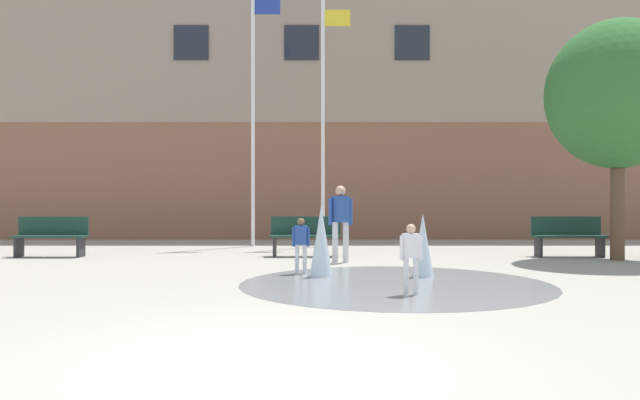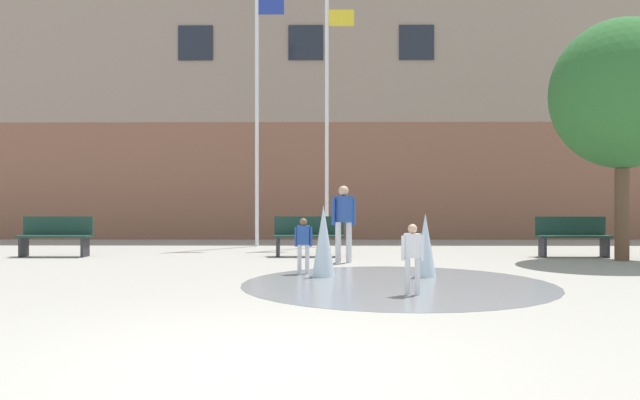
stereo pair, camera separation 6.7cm
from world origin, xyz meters
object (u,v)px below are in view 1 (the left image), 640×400
object	(u,v)px
street_tree_near_building	(621,95)
park_bench_center	(308,235)
park_bench_far_left	(54,236)
park_bench_near_trashcan	(571,236)
adult_in_red	(343,217)
child_running	(414,253)
child_with_pink_shirt	(304,241)
flagpole_right	(327,112)
flagpole_left	(257,106)

from	to	relation	value
street_tree_near_building	park_bench_center	bearing A→B (deg)	172.52
park_bench_far_left	park_bench_near_trashcan	xyz separation A→B (m)	(11.76, 0.05, 0.00)
adult_in_red	child_running	size ratio (longest dim) A/B	1.61
park_bench_center	child_with_pink_shirt	world-z (taller)	child_with_pink_shirt
park_bench_far_left	child_running	size ratio (longest dim) A/B	1.62
park_bench_center	child_with_pink_shirt	bearing A→B (deg)	-90.10
child_running	flagpole_right	bearing A→B (deg)	139.17
park_bench_far_left	flagpole_left	size ratio (longest dim) A/B	0.22
child_running	street_tree_near_building	xyz separation A→B (m)	(5.12, 4.73, 2.97)
park_bench_near_trashcan	flagpole_right	bearing A→B (deg)	152.16
adult_in_red	child_running	bearing A→B (deg)	-32.84
park_bench_far_left	street_tree_near_building	xyz separation A→B (m)	(12.48, -0.78, 3.07)
child_with_pink_shirt	street_tree_near_building	bearing A→B (deg)	-156.61
flagpole_right	street_tree_near_building	size ratio (longest dim) A/B	1.34
adult_in_red	park_bench_far_left	bearing A→B (deg)	-144.91
park_bench_far_left	child_running	xyz separation A→B (m)	(7.36, -5.50, 0.10)
park_bench_center	flagpole_left	bearing A→B (deg)	117.25
park_bench_far_left	flagpole_right	size ratio (longest dim) A/B	0.23
child_running	flagpole_right	xyz separation A→B (m)	(-1.15, 8.48, 3.10)
flagpole_left	street_tree_near_building	xyz separation A→B (m)	(8.19, -3.75, -0.30)
adult_in_red	flagpole_left	bearing A→B (deg)	163.82
flagpole_right	park_bench_near_trashcan	bearing A→B (deg)	-27.84
park_bench_center	flagpole_left	xyz separation A→B (m)	(-1.48, 2.87, 3.37)
park_bench_center	child_running	size ratio (longest dim) A/B	1.62
child_with_pink_shirt	adult_in_red	bearing A→B (deg)	-108.00
child_with_pink_shirt	flagpole_right	size ratio (longest dim) A/B	0.14
park_bench_center	park_bench_far_left	bearing A→B (deg)	-178.97
child_running	flagpole_right	world-z (taller)	flagpole_right
park_bench_center	child_with_pink_shirt	distance (m)	3.25
flagpole_left	flagpole_right	bearing A→B (deg)	0.00
child_with_pink_shirt	flagpole_right	distance (m)	6.87
park_bench_far_left	street_tree_near_building	world-z (taller)	street_tree_near_building
child_running	flagpole_right	distance (m)	9.10
park_bench_far_left	child_with_pink_shirt	world-z (taller)	child_with_pink_shirt
child_with_pink_shirt	flagpole_left	xyz separation A→B (m)	(-1.47, 6.11, 3.27)
child_with_pink_shirt	flagpole_left	distance (m)	7.09
flagpole_left	adult_in_red	bearing A→B (deg)	-62.19
street_tree_near_building	child_with_pink_shirt	bearing A→B (deg)	-160.60
adult_in_red	park_bench_center	bearing A→B (deg)	164.98
park_bench_near_trashcan	adult_in_red	xyz separation A→B (m)	(-5.23, -1.31, 0.45)
park_bench_near_trashcan	street_tree_near_building	distance (m)	3.26
park_bench_near_trashcan	street_tree_near_building	world-z (taller)	street_tree_near_building
flagpole_left	park_bench_near_trashcan	bearing A→B (deg)	-21.41
park_bench_near_trashcan	adult_in_red	world-z (taller)	adult_in_red
park_bench_center	child_running	world-z (taller)	child_running
flagpole_left	child_running	bearing A→B (deg)	-70.10
child_with_pink_shirt	adult_in_red	size ratio (longest dim) A/B	0.62
park_bench_center	child_with_pink_shirt	size ratio (longest dim) A/B	1.62
street_tree_near_building	park_bench_near_trashcan	bearing A→B (deg)	131.40
park_bench_center	child_running	distance (m)	5.83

